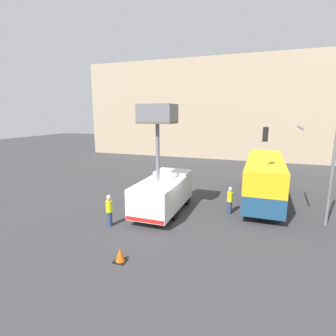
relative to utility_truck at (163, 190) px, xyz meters
name	(u,v)px	position (x,y,z in m)	size (l,w,h in m)	color
ground_plane	(166,218)	(0.52, -0.94, -1.55)	(120.00, 120.00, 0.00)	#38383A
building_backdrop_far	(228,110)	(0.52, 27.81, 5.76)	(44.00, 10.00, 14.63)	tan
utility_truck	(163,190)	(0.00, 0.00, 0.00)	(2.48, 6.02, 7.21)	white
city_bus	(264,176)	(6.41, 5.05, 0.39)	(2.59, 10.46, 3.29)	navy
traffic_light_pole	(307,156)	(8.66, 1.37, 2.63)	(4.05, 3.80, 6.14)	slate
road_worker_near_truck	(109,210)	(-2.24, -3.20, -0.57)	(0.38, 0.38, 1.94)	navy
road_worker_directing	(230,200)	(4.30, 1.29, -0.62)	(0.38, 0.38, 1.86)	navy
traffic_cone_near_truck	(120,255)	(0.33, -6.41, -1.24)	(0.57, 0.57, 0.66)	black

